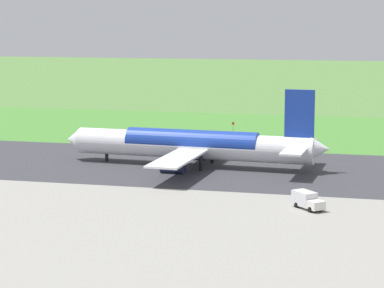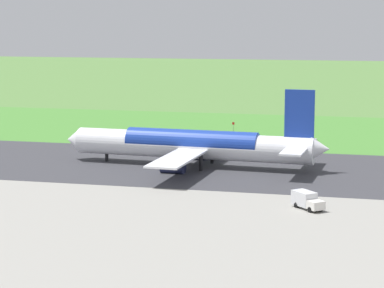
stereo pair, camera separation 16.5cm
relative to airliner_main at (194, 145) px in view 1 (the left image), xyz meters
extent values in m
plane|color=#547F3D|center=(-12.55, -0.02, -4.35)|extent=(800.00, 800.00, 0.00)
cube|color=#38383D|center=(-12.55, -0.02, -4.32)|extent=(600.00, 41.72, 0.06)
cube|color=gray|center=(-12.55, 57.04, -4.33)|extent=(440.00, 110.00, 0.05)
cube|color=#478534|center=(-12.55, -46.10, -4.33)|extent=(600.00, 80.00, 0.04)
cylinder|color=white|center=(0.38, -0.02, -0.15)|extent=(48.23, 8.14, 5.20)
cone|color=white|center=(25.83, -1.59, -0.15)|extent=(3.30, 5.11, 4.94)
cone|color=white|center=(-24.77, 1.52, 0.45)|extent=(3.76, 4.63, 4.42)
cube|color=#19389E|center=(-20.70, 1.27, 6.95)|extent=(5.62, 0.84, 9.00)
cube|color=white|center=(-20.36, 6.76, 0.65)|extent=(4.55, 9.23, 0.36)
cube|color=white|center=(-21.04, -4.22, 0.65)|extent=(4.55, 9.23, 0.36)
cube|color=white|center=(0.06, 11.02, -0.55)|extent=(7.34, 22.33, 0.35)
cube|color=white|center=(-1.30, -10.94, -0.55)|extent=(7.34, 22.33, 0.35)
cylinder|color=#23284C|center=(2.34, 7.37, -3.03)|extent=(4.66, 3.07, 2.80)
cylinder|color=#23284C|center=(1.41, -7.60, -3.03)|extent=(4.66, 3.07, 2.80)
cylinder|color=black|center=(18.58, -1.14, -2.64)|extent=(0.70, 0.70, 3.42)
cylinder|color=black|center=(-2.37, 4.15, -2.64)|extent=(0.70, 0.70, 3.42)
cylinder|color=black|center=(-2.86, -3.83, -2.64)|extent=(0.70, 0.70, 3.42)
cylinder|color=#19389E|center=(0.38, -0.02, 0.37)|extent=(26.67, 6.84, 5.23)
cube|color=silver|center=(-26.28, 31.05, -3.25)|extent=(3.11, 3.11, 1.30)
cube|color=silver|center=(-24.38, 28.99, -2.80)|extent=(4.27, 4.35, 2.20)
cylinder|color=black|center=(-27.01, 30.37, -3.90)|extent=(0.83, 0.87, 0.90)
cylinder|color=black|center=(-25.54, 31.73, -3.90)|extent=(0.83, 0.87, 0.90)
cylinder|color=black|center=(-24.71, 27.87, -3.90)|extent=(0.83, 0.87, 0.90)
cylinder|color=black|center=(-23.24, 29.23, -3.90)|extent=(0.83, 0.87, 0.90)
cylinder|color=slate|center=(0.68, -46.58, -3.28)|extent=(0.10, 0.10, 2.14)
cube|color=red|center=(0.68, -46.60, -1.92)|extent=(0.60, 0.04, 0.60)
cone|color=orange|center=(5.83, -46.41, -4.08)|extent=(0.40, 0.40, 0.55)
camera|label=1|loc=(-34.49, 146.09, 24.63)|focal=72.38mm
camera|label=2|loc=(-34.66, 146.05, 24.63)|focal=72.38mm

